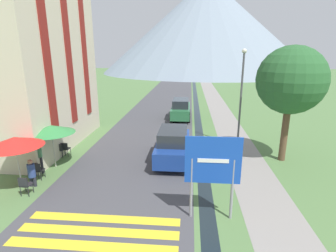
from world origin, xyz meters
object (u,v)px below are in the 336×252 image
object	(u,v)px
parked_car_far	(181,109)
person_standing_terrace	(38,154)
cafe_umbrella_front_red	(15,142)
cafe_chair_near_left	(38,169)
streetlamp	(241,92)
cafe_umbrella_middle_green	(51,129)
hotel_building	(24,37)
cafe_chair_far_left	(65,148)
cafe_chair_near_right	(35,169)
cafe_chair_nearest	(25,184)
parked_car_near	(173,144)
road_sign	(213,167)
person_seated_near	(32,172)
tree_by_path	(291,81)
cafe_chair_far_right	(60,149)

from	to	relation	value
parked_car_far	person_standing_terrace	size ratio (longest dim) A/B	2.59
cafe_umbrella_front_red	person_standing_terrace	world-z (taller)	cafe_umbrella_front_red
cafe_chair_near_left	streetlamp	xyz separation A→B (m)	(10.12, 5.49, 2.99)
parked_car_far	cafe_umbrella_middle_green	world-z (taller)	cafe_umbrella_middle_green
hotel_building	cafe_umbrella_middle_green	bearing A→B (deg)	-49.18
cafe_chair_far_left	cafe_chair_near_right	bearing A→B (deg)	-85.06
cafe_chair_nearest	cafe_umbrella_front_red	world-z (taller)	cafe_umbrella_front_red
parked_car_near	parked_car_far	size ratio (longest dim) A/B	0.99
hotel_building	parked_car_near	xyz separation A→B (m)	(9.00, -1.93, -5.79)
cafe_chair_near_left	cafe_chair_near_right	bearing A→B (deg)	162.05
road_sign	cafe_chair_near_left	size ratio (longest dim) A/B	3.62
cafe_umbrella_front_red	person_standing_terrace	xyz separation A→B (m)	(0.04, 1.46, -1.13)
streetlamp	person_seated_near	bearing A→B (deg)	-148.57
cafe_umbrella_front_red	cafe_chair_nearest	bearing A→B (deg)	-46.30
person_seated_near	person_standing_terrace	size ratio (longest dim) A/B	0.74
road_sign	cafe_chair_near_left	world-z (taller)	road_sign
cafe_chair_near_left	cafe_chair_near_right	distance (m)	0.18
person_standing_terrace	tree_by_path	bearing A→B (deg)	12.30
parked_car_near	person_standing_terrace	distance (m)	6.82
hotel_building	cafe_chair_far_right	distance (m)	7.04
cafe_chair_near_left	cafe_umbrella_front_red	xyz separation A→B (m)	(-0.34, -0.77, 1.62)
parked_car_near	parked_car_far	distance (m)	9.53
cafe_umbrella_middle_green	tree_by_path	xyz separation A→B (m)	(12.12, 1.94, 2.34)
parked_car_near	cafe_chair_far_right	bearing A→B (deg)	-178.01
hotel_building	cafe_chair_far_left	bearing A→B (deg)	-35.04
cafe_umbrella_middle_green	person_seated_near	size ratio (longest dim) A/B	1.81
road_sign	parked_car_near	bearing A→B (deg)	108.04
road_sign	person_standing_terrace	distance (m)	8.74
cafe_chair_nearest	person_seated_near	world-z (taller)	person_seated_near
parked_car_near	cafe_umbrella_middle_green	bearing A→B (deg)	-166.75
road_sign	cafe_chair_near_right	bearing A→B (deg)	163.46
parked_car_near	person_standing_terrace	size ratio (longest dim) A/B	2.56
parked_car_near	person_seated_near	xyz separation A→B (m)	(-6.04, -3.53, -0.21)
parked_car_far	cafe_chair_far_right	xyz separation A→B (m)	(-6.48, -9.75, -0.40)
road_sign	parked_car_near	size ratio (longest dim) A/B	0.69
road_sign	parked_car_far	size ratio (longest dim) A/B	0.69
road_sign	cafe_chair_nearest	size ratio (longest dim) A/B	3.62
cafe_chair_near_right	cafe_umbrella_middle_green	world-z (taller)	cafe_umbrella_middle_green
cafe_umbrella_front_red	tree_by_path	size ratio (longest dim) A/B	0.38
hotel_building	cafe_chair_nearest	distance (m)	9.33
cafe_chair_near_left	person_standing_terrace	world-z (taller)	person_standing_terrace
cafe_chair_far_left	cafe_umbrella_middle_green	distance (m)	2.08
streetlamp	cafe_chair_nearest	bearing A→B (deg)	-144.96
cafe_chair_near_right	tree_by_path	bearing A→B (deg)	-7.95
parked_car_far	cafe_chair_far_left	size ratio (longest dim) A/B	5.27
parked_car_near	cafe_chair_nearest	bearing A→B (deg)	-143.72
cafe_chair_near_left	cafe_chair_far_left	size ratio (longest dim) A/B	1.00
cafe_umbrella_middle_green	person_standing_terrace	bearing A→B (deg)	-114.98
cafe_chair_near_left	streetlamp	bearing A→B (deg)	34.74
cafe_chair_far_left	cafe_umbrella_front_red	world-z (taller)	cafe_umbrella_front_red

